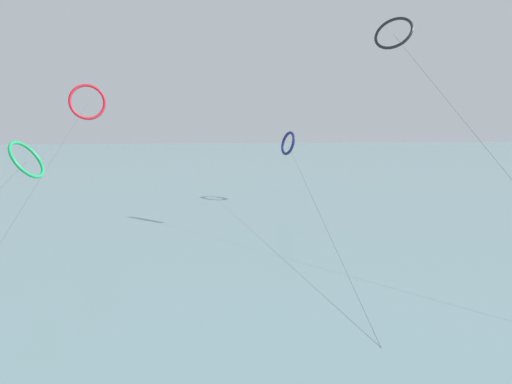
# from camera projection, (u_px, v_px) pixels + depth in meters

# --- Properties ---
(sea_water) EXTENTS (400.00, 200.00, 0.08)m
(sea_water) POSITION_uv_depth(u_px,v_px,m) (225.00, 167.00, 117.43)
(sea_water) COLOR slate
(sea_water) RESTS_ON ground
(kite_crimson) EXTENTS (4.68, 42.60, 16.47)m
(kite_crimson) POSITION_uv_depth(u_px,v_px,m) (87.00, 102.00, 61.40)
(kite_crimson) COLOR red
(kite_crimson) RESTS_ON ground
(kite_charcoal) EXTENTS (5.10, 34.44, 23.16)m
(kite_charcoal) POSITION_uv_depth(u_px,v_px,m) (394.00, 33.00, 51.89)
(kite_charcoal) COLOR black
(kite_charcoal) RESTS_ON ground
(kite_emerald) EXTENTS (4.44, 22.91, 10.33)m
(kite_emerald) POSITION_uv_depth(u_px,v_px,m) (27.00, 160.00, 41.28)
(kite_emerald) COLOR #199351
(kite_emerald) RESTS_ON ground
(kite_navy) EXTENTS (3.39, 48.75, 10.20)m
(kite_navy) POSITION_uv_depth(u_px,v_px,m) (288.00, 143.00, 70.09)
(kite_navy) COLOR navy
(kite_navy) RESTS_ON ground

